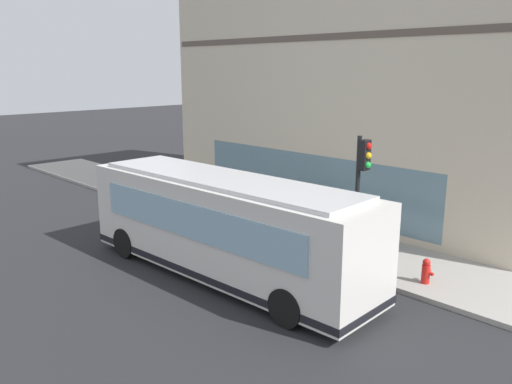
% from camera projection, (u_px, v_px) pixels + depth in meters
% --- Properties ---
extents(ground, '(120.00, 120.00, 0.00)m').
position_uv_depth(ground, '(186.00, 258.00, 17.30)').
color(ground, '#262628').
extents(sidewalk_curb, '(3.58, 40.00, 0.15)m').
position_uv_depth(sidewalk_curb, '(277.00, 229.00, 20.26)').
color(sidewalk_curb, '#9E9991').
rests_on(sidewalk_curb, ground).
extents(building_corner, '(8.70, 16.66, 13.22)m').
position_uv_depth(building_corner, '(374.00, 57.00, 22.90)').
color(building_corner, beige).
rests_on(building_corner, ground).
extents(city_bus_nearside, '(2.94, 10.13, 3.07)m').
position_uv_depth(city_bus_nearside, '(224.00, 227.00, 15.50)').
color(city_bus_nearside, silver).
rests_on(city_bus_nearside, ground).
extents(traffic_light_near_corner, '(0.32, 0.49, 4.07)m').
position_uv_depth(traffic_light_near_corner, '(361.00, 178.00, 15.48)').
color(traffic_light_near_corner, black).
rests_on(traffic_light_near_corner, sidewalk_curb).
extents(fire_hydrant, '(0.35, 0.35, 0.74)m').
position_uv_depth(fire_hydrant, '(426.00, 271.00, 14.87)').
color(fire_hydrant, red).
rests_on(fire_hydrant, sidewalk_curb).
extents(pedestrian_near_building_entrance, '(0.32, 0.32, 1.58)m').
position_uv_depth(pedestrian_near_building_entrance, '(268.00, 211.00, 19.10)').
color(pedestrian_near_building_entrance, gold).
rests_on(pedestrian_near_building_entrance, sidewalk_curb).
extents(pedestrian_near_hydrant, '(0.32, 0.32, 1.58)m').
position_uv_depth(pedestrian_near_hydrant, '(202.00, 184.00, 23.53)').
color(pedestrian_near_hydrant, black).
rests_on(pedestrian_near_hydrant, sidewalk_curb).
extents(pedestrian_walking_along_curb, '(0.32, 0.32, 1.56)m').
position_uv_depth(pedestrian_walking_along_curb, '(164.00, 173.00, 26.03)').
color(pedestrian_walking_along_curb, silver).
rests_on(pedestrian_walking_along_curb, sidewalk_curb).
extents(newspaper_vending_box, '(0.44, 0.42, 0.90)m').
position_uv_depth(newspaper_vending_box, '(305.00, 218.00, 19.78)').
color(newspaper_vending_box, '#197233').
rests_on(newspaper_vending_box, sidewalk_curb).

